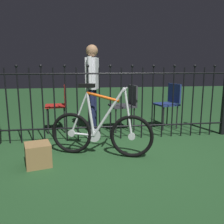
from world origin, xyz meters
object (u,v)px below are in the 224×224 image
(bicycle, at_px, (101,131))
(chair_charcoal, at_px, (126,103))
(person_visitor, at_px, (92,81))
(chair_navy, at_px, (169,101))
(chair_red, at_px, (60,103))
(display_crate, at_px, (38,155))

(bicycle, xyz_separation_m, chair_charcoal, (0.58, 1.20, 0.18))
(bicycle, height_order, person_visitor, person_visitor)
(chair_charcoal, distance_m, chair_navy, 0.84)
(bicycle, height_order, chair_red, bicycle)
(chair_navy, relative_size, chair_red, 1.00)
(chair_charcoal, xyz_separation_m, person_visitor, (-0.61, 0.01, 0.39))
(display_crate, bearing_deg, person_visitor, 62.80)
(chair_charcoal, xyz_separation_m, display_crate, (-1.35, -1.43, -0.37))
(display_crate, bearing_deg, bicycle, 16.46)
(chair_navy, bearing_deg, person_visitor, -178.62)
(bicycle, xyz_separation_m, chair_navy, (1.42, 1.25, 0.18))
(bicycle, bearing_deg, display_crate, -163.54)
(chair_red, height_order, display_crate, chair_red)
(person_visitor, height_order, display_crate, person_visitor)
(chair_charcoal, xyz_separation_m, chair_red, (-1.19, 0.06, 0.01))
(chair_red, bearing_deg, chair_charcoal, -2.93)
(bicycle, bearing_deg, chair_charcoal, 64.07)
(bicycle, relative_size, chair_red, 1.57)
(chair_charcoal, xyz_separation_m, chair_navy, (0.84, 0.05, 0.01))
(bicycle, bearing_deg, chair_navy, 41.31)
(chair_navy, height_order, person_visitor, person_visitor)
(bicycle, relative_size, chair_navy, 1.57)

